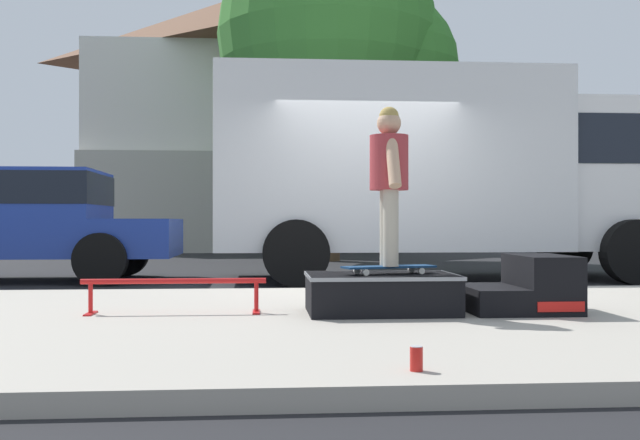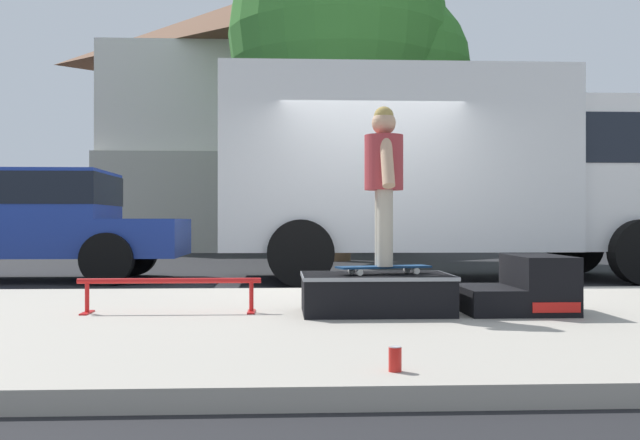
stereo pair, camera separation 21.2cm
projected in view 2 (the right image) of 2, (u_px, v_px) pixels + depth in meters
name	position (u px, v px, depth m)	size (l,w,h in m)	color
ground_plane	(384.00, 294.00, 8.92)	(140.00, 140.00, 0.00)	black
sidewalk_slab	(435.00, 323.00, 5.93)	(50.00, 5.00, 0.12)	#A8A093
skate_box	(376.00, 292.00, 6.08)	(1.22, 0.81, 0.32)	black
kicker_ramp	(523.00, 289.00, 6.14)	(0.86, 0.81, 0.47)	black
grind_rail	(170.00, 287.00, 6.09)	(1.50, 0.28, 0.29)	red
skateboard	(384.00, 267.00, 6.06)	(0.80, 0.41, 0.07)	navy
skater_kid	(384.00, 172.00, 6.06)	(0.32, 0.67, 1.31)	#B7AD99
soda_can	(395.00, 359.00, 3.72)	(0.07, 0.07, 0.13)	red
box_truck	(455.00, 167.00, 11.19)	(6.91, 2.63, 3.05)	silver
pickup_truck_blue	(1.00, 220.00, 10.89)	(5.70, 2.09, 1.61)	#1E3899
street_tree_main	(351.00, 43.00, 16.26)	(5.29, 4.81, 7.35)	brown
house_behind	(260.00, 120.00, 24.50)	(9.54, 8.23, 8.40)	silver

